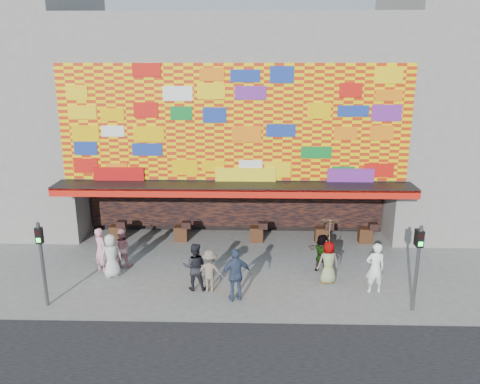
{
  "coord_description": "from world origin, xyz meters",
  "views": [
    {
      "loc": [
        0.78,
        -15.7,
        8.07
      ],
      "look_at": [
        0.31,
        2.0,
        3.1
      ],
      "focal_mm": 35.0,
      "sensor_mm": 36.0,
      "label": 1
    }
  ],
  "objects_px": {
    "ped_f": "(322,253)",
    "ped_c": "(195,267)",
    "ped_h": "(375,268)",
    "ped_i": "(122,248)",
    "ped_a": "(111,256)",
    "ped_e": "(236,275)",
    "signal_left": "(42,255)",
    "ped_g": "(328,262)",
    "ped_b": "(101,250)",
    "signal_right": "(418,259)",
    "ped_d": "(210,271)",
    "parasol": "(330,230)"
  },
  "relations": [
    {
      "from": "ped_f",
      "to": "ped_i",
      "type": "bearing_deg",
      "value": 38.13
    },
    {
      "from": "signal_left",
      "to": "ped_g",
      "type": "distance_m",
      "value": 10.11
    },
    {
      "from": "signal_left",
      "to": "signal_right",
      "type": "relative_size",
      "value": 1.0
    },
    {
      "from": "ped_b",
      "to": "ped_f",
      "type": "relative_size",
      "value": 1.16
    },
    {
      "from": "signal_left",
      "to": "ped_f",
      "type": "relative_size",
      "value": 1.93
    },
    {
      "from": "parasol",
      "to": "ped_g",
      "type": "bearing_deg",
      "value": -90.0
    },
    {
      "from": "signal_left",
      "to": "ped_g",
      "type": "bearing_deg",
      "value": 11.44
    },
    {
      "from": "ped_f",
      "to": "parasol",
      "type": "distance_m",
      "value": 1.65
    },
    {
      "from": "ped_c",
      "to": "ped_h",
      "type": "distance_m",
      "value": 6.48
    },
    {
      "from": "ped_d",
      "to": "ped_h",
      "type": "bearing_deg",
      "value": -175.37
    },
    {
      "from": "ped_a",
      "to": "ped_e",
      "type": "height_order",
      "value": "ped_e"
    },
    {
      "from": "ped_f",
      "to": "ped_c",
      "type": "bearing_deg",
      "value": 58.53
    },
    {
      "from": "ped_c",
      "to": "parasol",
      "type": "height_order",
      "value": "parasol"
    },
    {
      "from": "ped_f",
      "to": "ped_i",
      "type": "xyz_separation_m",
      "value": [
        -8.01,
        0.23,
        0.04
      ]
    },
    {
      "from": "ped_d",
      "to": "ped_e",
      "type": "xyz_separation_m",
      "value": [
        0.97,
        -0.65,
        0.17
      ]
    },
    {
      "from": "ped_c",
      "to": "ped_d",
      "type": "height_order",
      "value": "ped_c"
    },
    {
      "from": "ped_c",
      "to": "signal_left",
      "type": "bearing_deg",
      "value": 14.41
    },
    {
      "from": "ped_c",
      "to": "ped_d",
      "type": "xyz_separation_m",
      "value": [
        0.55,
        -0.12,
        -0.1
      ]
    },
    {
      "from": "ped_a",
      "to": "ped_e",
      "type": "relative_size",
      "value": 0.89
    },
    {
      "from": "signal_right",
      "to": "ped_d",
      "type": "height_order",
      "value": "signal_right"
    },
    {
      "from": "ped_a",
      "to": "parasol",
      "type": "height_order",
      "value": "parasol"
    },
    {
      "from": "ped_h",
      "to": "parasol",
      "type": "relative_size",
      "value": 1.06
    },
    {
      "from": "signal_right",
      "to": "ped_h",
      "type": "height_order",
      "value": "signal_right"
    },
    {
      "from": "signal_right",
      "to": "ped_b",
      "type": "bearing_deg",
      "value": 166.34
    },
    {
      "from": "ped_g",
      "to": "parasol",
      "type": "xyz_separation_m",
      "value": [
        0.0,
        0.0,
        1.3
      ]
    },
    {
      "from": "signal_right",
      "to": "ped_d",
      "type": "distance_m",
      "value": 7.11
    },
    {
      "from": "ped_e",
      "to": "ped_f",
      "type": "bearing_deg",
      "value": -161.57
    },
    {
      "from": "ped_a",
      "to": "ped_h",
      "type": "bearing_deg",
      "value": 141.9
    },
    {
      "from": "ped_c",
      "to": "ped_e",
      "type": "xyz_separation_m",
      "value": [
        1.52,
        -0.77,
        0.06
      ]
    },
    {
      "from": "ped_g",
      "to": "parasol",
      "type": "relative_size",
      "value": 0.92
    },
    {
      "from": "ped_c",
      "to": "ped_h",
      "type": "height_order",
      "value": "ped_h"
    },
    {
      "from": "ped_d",
      "to": "parasol",
      "type": "bearing_deg",
      "value": -165.78
    },
    {
      "from": "ped_b",
      "to": "ped_f",
      "type": "distance_m",
      "value": 8.73
    },
    {
      "from": "signal_left",
      "to": "ped_d",
      "type": "distance_m",
      "value": 5.71
    },
    {
      "from": "ped_a",
      "to": "ped_g",
      "type": "height_order",
      "value": "ped_a"
    },
    {
      "from": "ped_i",
      "to": "parasol",
      "type": "distance_m",
      "value": 8.3
    },
    {
      "from": "ped_h",
      "to": "ped_i",
      "type": "distance_m",
      "value": 9.85
    },
    {
      "from": "ped_b",
      "to": "ped_d",
      "type": "relative_size",
      "value": 1.15
    },
    {
      "from": "signal_left",
      "to": "ped_g",
      "type": "xyz_separation_m",
      "value": [
        9.86,
        1.99,
        -1.05
      ]
    },
    {
      "from": "ped_d",
      "to": "ped_i",
      "type": "distance_m",
      "value": 4.23
    },
    {
      "from": "ped_d",
      "to": "ped_e",
      "type": "relative_size",
      "value": 0.83
    },
    {
      "from": "ped_e",
      "to": "ped_h",
      "type": "height_order",
      "value": "ped_e"
    },
    {
      "from": "ped_b",
      "to": "ped_g",
      "type": "distance_m",
      "value": 8.86
    },
    {
      "from": "ped_c",
      "to": "ped_b",
      "type": "bearing_deg",
      "value": -20.91
    },
    {
      "from": "ped_c",
      "to": "ped_d",
      "type": "relative_size",
      "value": 1.13
    },
    {
      "from": "ped_a",
      "to": "ped_i",
      "type": "relative_size",
      "value": 1.05
    },
    {
      "from": "signal_left",
      "to": "ped_h",
      "type": "relative_size",
      "value": 1.59
    },
    {
      "from": "ped_h",
      "to": "ped_g",
      "type": "bearing_deg",
      "value": -29.28
    },
    {
      "from": "signal_right",
      "to": "parasol",
      "type": "xyz_separation_m",
      "value": [
        -2.54,
        1.99,
        0.25
      ]
    },
    {
      "from": "ped_f",
      "to": "ped_i",
      "type": "relative_size",
      "value": 0.95
    }
  ]
}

